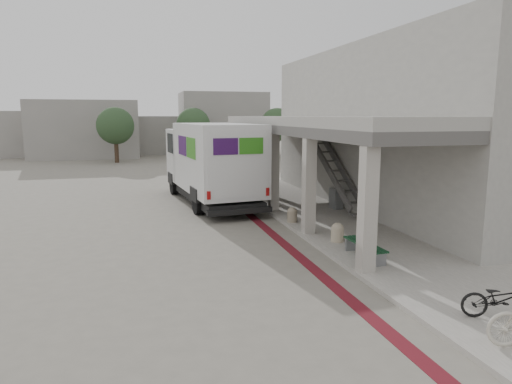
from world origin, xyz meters
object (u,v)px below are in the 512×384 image
object	(u,v)px
bench	(365,247)
bicycle_black	(502,299)
utility_cabinet	(336,198)
fedex_truck	(211,161)

from	to	relation	value
bench	bicycle_black	distance (m)	4.25
bench	utility_cabinet	world-z (taller)	utility_cabinet
bicycle_black	fedex_truck	bearing A→B (deg)	35.33
bench	fedex_truck	bearing A→B (deg)	102.53
utility_cabinet	bicycle_black	bearing A→B (deg)	-105.02
utility_cabinet	bench	bearing A→B (deg)	-115.52
fedex_truck	utility_cabinet	xyz separation A→B (m)	(4.83, -3.34, -1.41)
fedex_truck	bicycle_black	world-z (taller)	fedex_truck
utility_cabinet	fedex_truck	bearing A→B (deg)	137.99
utility_cabinet	bicycle_black	world-z (taller)	utility_cabinet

